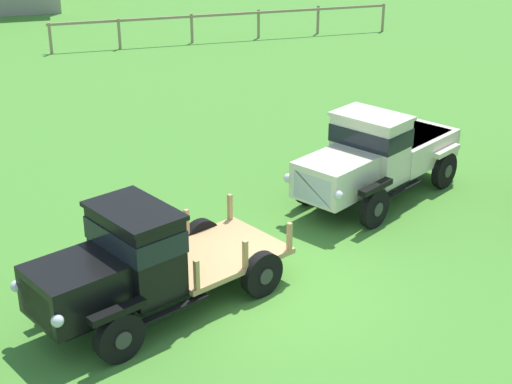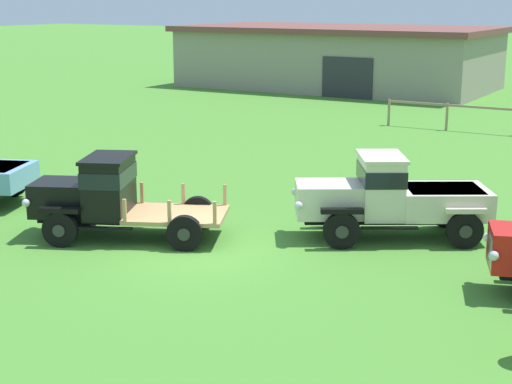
{
  "view_description": "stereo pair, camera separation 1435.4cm",
  "coord_description": "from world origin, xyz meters",
  "views": [
    {
      "loc": [
        -3.93,
        -11.84,
        7.47
      ],
      "look_at": [
        0.31,
        2.29,
        1.0
      ],
      "focal_mm": 55.0,
      "sensor_mm": 36.0,
      "label": 1
    },
    {
      "loc": [
        10.1,
        -14.39,
        5.82
      ],
      "look_at": [
        0.31,
        2.29,
        1.0
      ],
      "focal_mm": 55.0,
      "sensor_mm": 36.0,
      "label": 2
    }
  ],
  "objects": [
    {
      "name": "ground_plane",
      "position": [
        0.0,
        0.0,
        0.0
      ],
      "size": [
        240.0,
        240.0,
        0.0
      ],
      "primitive_type": "plane",
      "color": "#47842D"
    },
    {
      "name": "paddock_fence",
      "position": [
        4.32,
        20.17,
        0.88
      ],
      "size": [
        14.61,
        0.57,
        1.23
      ],
      "color": "#997F60",
      "rests_on": "ground"
    },
    {
      "name": "vintage_truck_second_in_line",
      "position": [
        -2.58,
        -0.1,
        1.05
      ],
      "size": [
        5.07,
        3.55,
        2.05
      ],
      "color": "black",
      "rests_on": "ground"
    },
    {
      "name": "vintage_truck_midrow_center",
      "position": [
        3.52,
        3.41,
        1.05
      ],
      "size": [
        4.89,
        3.8,
        2.09
      ],
      "color": "black",
      "rests_on": "ground"
    }
  ]
}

